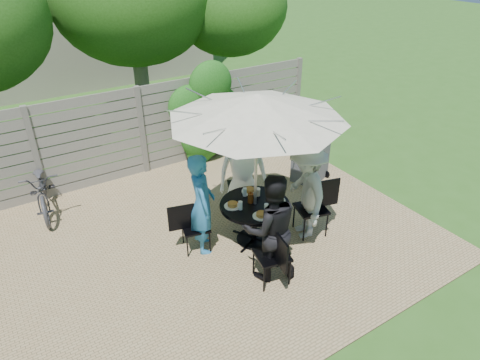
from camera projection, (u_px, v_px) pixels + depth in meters
backyard_envelope at (51, 0)px, 13.12m from camera, size 60.00×60.00×5.00m
patio_table at (255, 215)px, 6.76m from camera, size 1.39×1.39×0.72m
umbrella at (257, 106)px, 5.86m from camera, size 3.28×3.28×2.49m
chair_back at (241, 195)px, 7.68m from camera, size 0.61×0.73×0.96m
person_back at (243, 170)px, 7.28m from camera, size 0.98×0.80×1.74m
chair_left at (195, 236)px, 6.70m from camera, size 0.65×0.50×0.85m
person_left at (202, 204)px, 6.44m from camera, size 0.58×0.70×1.66m
chair_front at (272, 265)px, 6.05m from camera, size 0.54×0.71×0.94m
person_front at (270, 229)px, 5.90m from camera, size 0.97×0.86×1.66m
chair_right at (311, 218)px, 7.05m from camera, size 0.74×0.57×0.97m
person_right at (306, 191)px, 6.76m from camera, size 0.94×1.21×1.66m
plate_back at (250, 191)px, 6.95m from camera, size 0.26×0.26×0.06m
plate_left at (232, 205)px, 6.57m from camera, size 0.26×0.26×0.06m
plate_front at (261, 215)px, 6.34m from camera, size 0.26×0.26×0.06m
plate_right at (277, 199)px, 6.71m from camera, size 0.26×0.26×0.06m
glass_back at (245, 192)px, 6.82m from camera, size 0.07×0.07×0.14m
glass_left at (240, 205)px, 6.48m from camera, size 0.07×0.07×0.14m
glass_front at (266, 208)px, 6.42m from camera, size 0.07×0.07×0.14m
syrup_jug at (251, 198)px, 6.65m from camera, size 0.09×0.09×0.16m
coffee_cup at (258, 192)px, 6.83m from camera, size 0.08×0.08×0.12m
bicycle at (43, 188)px, 7.57m from camera, size 0.83×1.79×0.91m
bbq_grill at (311, 152)px, 8.45m from camera, size 0.80×0.71×1.35m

